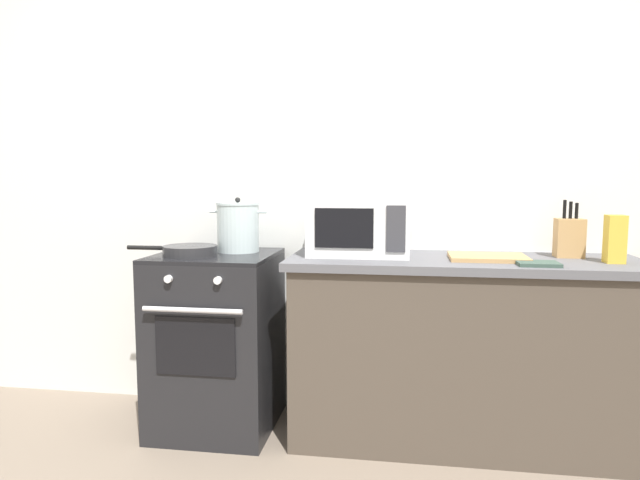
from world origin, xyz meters
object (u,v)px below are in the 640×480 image
Objects in this scene: stove at (217,341)px; pasta_box at (615,239)px; oven_mitt at (538,264)px; cutting_board at (488,257)px; stock_pot at (238,227)px; microwave at (360,225)px; frying_pan at (189,250)px; knife_block at (569,237)px.

pasta_box is (1.91, -0.03, 0.57)m from stove.
oven_mitt reaches higher than stove.
oven_mitt is at bearing -160.18° from pasta_box.
pasta_box is at bearing -0.86° from stove.
cutting_board is at bearing 140.45° from oven_mitt.
stock_pot is at bearing 175.53° from cutting_board.
cutting_board is 0.56m from pasta_box.
pasta_box is (1.17, -0.11, -0.04)m from microwave.
cutting_board reaches higher than stove.
microwave is at bearing 10.88° from frying_pan.
stove is at bearing -133.19° from stock_pot.
frying_pan is at bearing -142.15° from stove.
stock_pot is 1.10× the size of knife_block.
cutting_board is 1.28× the size of knife_block.
knife_block is 1.28× the size of pasta_box.
stock_pot is 0.86× the size of cutting_board.
cutting_board is at bearing -7.17° from microwave.
knife_block is at bearing 4.58° from stove.
stove is 0.50m from frying_pan.
stock_pot reaches higher than stove.
oven_mitt is (1.66, -0.08, -0.02)m from frying_pan.
frying_pan is 2.14× the size of pasta_box.
knife_block is at bearing 19.12° from cutting_board.
cutting_board is (1.26, -0.10, -0.12)m from stock_pot.
frying_pan is 0.87m from microwave.
frying_pan reaches higher than oven_mitt.
cutting_board is at bearing 176.90° from pasta_box.
stove is 2.00m from pasta_box.
stove is 1.44m from cutting_board.
pasta_box is (1.82, -0.13, -0.02)m from stock_pot.
stock_pot is 1.49m from oven_mitt.
frying_pan is 2.61× the size of oven_mitt.
knife_block is at bearing 1.41° from stock_pot.
stove is 0.61m from stock_pot.
stock_pot reaches higher than knife_block.
microwave is at bearing 172.83° from cutting_board.
microwave is at bearing 163.70° from oven_mitt.
frying_pan is 2.02m from pasta_box.
microwave is (0.85, 0.16, 0.12)m from frying_pan.
oven_mitt is at bearing -5.84° from stove.
microwave reaches higher than knife_block.
cutting_board is (0.62, -0.08, -0.14)m from microwave.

